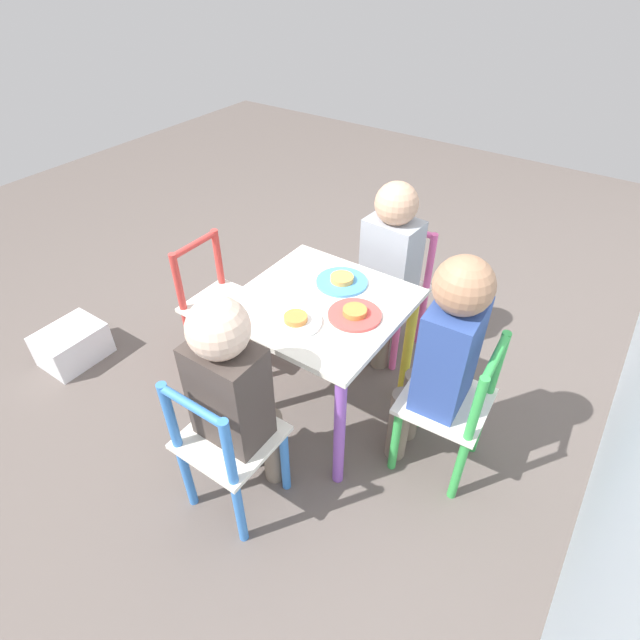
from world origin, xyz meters
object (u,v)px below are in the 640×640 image
object	(u,v)px
plate_right	(296,321)
child_left	(388,260)
kids_table	(320,323)
child_right	(234,388)
chair_red	(220,308)
chair_blue	(227,448)
chair_pink	(393,292)
child_back	(443,351)
plate_back	(355,314)
storage_bin	(72,345)
chair_green	(451,409)
plate_left	(342,281)

from	to	relation	value
plate_right	child_left	bearing A→B (deg)	177.03
kids_table	plate_right	world-z (taller)	plate_right
child_right	child_left	bearing A→B (deg)	-92.05
kids_table	chair_red	distance (m)	0.50
kids_table	child_left	distance (m)	0.42
chair_blue	plate_right	world-z (taller)	chair_blue
chair_pink	child_left	distance (m)	0.20
kids_table	child_left	size ratio (longest dim) A/B	0.70
chair_blue	child_right	xyz separation A→B (m)	(-0.06, -0.00, 0.19)
chair_pink	plate_right	distance (m)	0.65
child_left	child_back	bearing A→B (deg)	-41.29
plate_right	plate_back	bearing A→B (deg)	135.00
child_right	child_left	world-z (taller)	child_right
chair_red	storage_bin	size ratio (longest dim) A/B	2.13
chair_green	child_right	size ratio (longest dim) A/B	0.70
child_left	kids_table	bearing A→B (deg)	-90.00
chair_green	chair_pink	bearing A→B (deg)	-138.58
kids_table	plate_right	bearing A→B (deg)	0.00
plate_back	storage_bin	size ratio (longest dim) A/B	0.66
child_back	plate_back	bearing A→B (deg)	-88.53
chair_blue	storage_bin	distance (m)	1.03
storage_bin	chair_pink	bearing A→B (deg)	129.05
plate_right	plate_back	distance (m)	0.18
chair_green	plate_right	xyz separation A→B (m)	(0.16, -0.48, 0.24)
kids_table	chair_red	bearing A→B (deg)	-89.88
kids_table	plate_right	xyz separation A→B (m)	(0.13, 0.00, 0.10)
chair_pink	plate_right	bearing A→B (deg)	-89.17
chair_pink	plate_right	world-z (taller)	chair_pink
child_right	plate_right	world-z (taller)	child_right
storage_bin	plate_left	bearing A→B (deg)	116.19
chair_blue	plate_back	world-z (taller)	chair_blue
chair_pink	plate_right	size ratio (longest dim) A/B	3.36
chair_blue	child_left	bearing A→B (deg)	-91.91
chair_red	plate_right	distance (m)	0.55
chair_pink	child_right	distance (m)	0.92
chair_pink	chair_red	bearing A→B (deg)	-132.99
plate_back	child_left	bearing A→B (deg)	-166.25
chair_red	child_back	distance (m)	0.92
child_left	plate_left	world-z (taller)	child_left
child_left	child_right	bearing A→B (deg)	-87.95
kids_table	child_right	world-z (taller)	child_right
child_left	chair_pink	bearing A→B (deg)	90.00
storage_bin	chair_green	bearing A→B (deg)	104.78
chair_green	child_right	world-z (taller)	child_right
chair_red	storage_bin	world-z (taller)	chair_red
chair_green	child_back	bearing A→B (deg)	-90.00
chair_blue	chair_red	world-z (taller)	same
chair_green	chair_red	size ratio (longest dim) A/B	1.00
child_right	child_back	world-z (taller)	child_back
child_right	plate_left	xyz separation A→B (m)	(-0.55, -0.00, 0.04)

